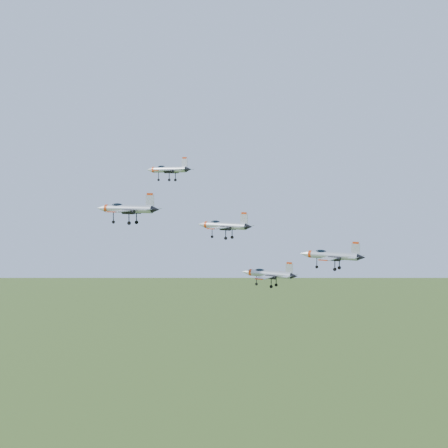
% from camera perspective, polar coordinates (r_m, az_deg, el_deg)
% --- Properties ---
extents(jet_lead, '(12.41, 10.29, 3.32)m').
position_cam_1_polar(jet_lead, '(138.03, -5.14, 4.99)').
color(jet_lead, '#ABB1B8').
extents(jet_left_high, '(12.11, 10.05, 3.23)m').
position_cam_1_polar(jet_left_high, '(115.08, -0.03, -0.12)').
color(jet_left_high, '#ABB1B8').
extents(jet_right_high, '(12.36, 10.20, 3.31)m').
position_cam_1_polar(jet_right_high, '(104.18, -8.89, 1.40)').
color(jet_right_high, '#ABB1B8').
extents(jet_left_low, '(12.67, 10.47, 3.39)m').
position_cam_1_polar(jet_left_low, '(114.80, 9.75, -2.83)').
color(jet_left_low, '#ABB1B8').
extents(jet_right_low, '(10.60, 8.75, 2.83)m').
position_cam_1_polar(jet_right_low, '(106.15, 4.08, -4.56)').
color(jet_right_low, '#ABB1B8').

